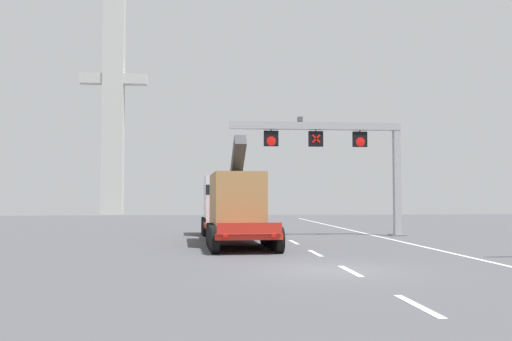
% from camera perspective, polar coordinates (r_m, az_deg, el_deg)
% --- Properties ---
extents(ground, '(112.00, 112.00, 0.00)m').
position_cam_1_polar(ground, '(18.48, 7.79, -10.03)').
color(ground, '#4C4C51').
extents(lane_markings, '(0.20, 71.12, 0.01)m').
position_cam_1_polar(lane_markings, '(46.42, 0.54, -5.63)').
color(lane_markings, silver).
rests_on(lane_markings, ground).
extents(edge_line_right, '(0.20, 63.00, 0.01)m').
position_cam_1_polar(edge_line_right, '(31.68, 13.92, -6.90)').
color(edge_line_right, silver).
rests_on(edge_line_right, ground).
extents(overhead_lane_gantry, '(10.72, 0.90, 7.22)m').
position_cam_1_polar(overhead_lane_gantry, '(34.51, 8.60, 2.56)').
color(overhead_lane_gantry, '#9EA0A5').
rests_on(overhead_lane_gantry, ground).
extents(heavy_haul_truck_red, '(3.56, 14.15, 5.30)m').
position_cam_1_polar(heavy_haul_truck_red, '(30.82, -2.50, -3.41)').
color(heavy_haul_truck_red, red).
rests_on(heavy_haul_truck_red, ground).
extents(bridge_pylon_distant, '(9.00, 2.00, 29.82)m').
position_cam_1_polar(bridge_pylon_distant, '(79.43, -14.31, 6.74)').
color(bridge_pylon_distant, '#B7B7B2').
rests_on(bridge_pylon_distant, ground).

